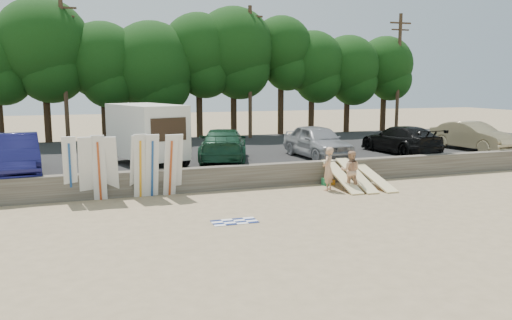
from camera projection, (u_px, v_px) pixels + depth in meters
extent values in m
plane|color=tan|center=(330.00, 198.00, 19.59)|extent=(120.00, 120.00, 0.00)
cube|color=#6B6356|center=(299.00, 173.00, 22.32)|extent=(44.00, 0.50, 1.00)
cube|color=#282828|center=(247.00, 154.00, 29.35)|extent=(44.00, 14.50, 0.70)
cylinder|color=#382616|center=(47.00, 110.00, 32.01)|extent=(0.44, 0.44, 4.17)
sphere|color=#144715|center=(43.00, 45.00, 31.39)|extent=(5.93, 5.93, 5.93)
cylinder|color=#382616|center=(105.00, 114.00, 33.20)|extent=(0.44, 0.44, 3.56)
sphere|color=#144715|center=(102.00, 60.00, 32.67)|extent=(5.07, 5.07, 5.07)
cylinder|color=#382616|center=(153.00, 114.00, 34.23)|extent=(0.44, 0.44, 3.38)
sphere|color=#144715|center=(151.00, 65.00, 33.73)|extent=(5.92, 5.92, 5.92)
cylinder|color=#382616|center=(199.00, 108.00, 35.22)|extent=(0.44, 0.44, 4.10)
sphere|color=#144715|center=(198.00, 50.00, 34.61)|extent=(5.14, 5.14, 5.14)
cylinder|color=#382616|center=(234.00, 107.00, 36.02)|extent=(0.44, 0.44, 4.23)
sphere|color=#144715|center=(233.00, 48.00, 35.39)|extent=(5.80, 5.80, 5.80)
cylinder|color=#382616|center=(281.00, 105.00, 37.19)|extent=(0.44, 0.44, 4.34)
sphere|color=#144715|center=(281.00, 47.00, 36.54)|extent=(4.53, 4.53, 4.53)
cylinder|color=#382616|center=(311.00, 110.00, 38.05)|extent=(0.44, 0.44, 3.60)
sphere|color=#144715|center=(312.00, 63.00, 37.52)|extent=(4.79, 4.79, 4.79)
cylinder|color=#382616|center=(347.00, 110.00, 39.04)|extent=(0.44, 0.44, 3.42)
sphere|color=#144715|center=(348.00, 67.00, 38.54)|extent=(4.82, 4.82, 4.82)
cylinder|color=#382616|center=(383.00, 108.00, 40.09)|extent=(0.44, 0.44, 3.58)
sphere|color=#144715|center=(385.00, 64.00, 39.56)|extent=(4.41, 4.41, 4.41)
cylinder|color=#473321|center=(64.00, 71.00, 30.54)|extent=(0.26, 0.26, 9.00)
cube|color=#473321|center=(61.00, 7.00, 29.97)|extent=(1.80, 0.12, 0.12)
cube|color=#473321|center=(61.00, 16.00, 30.04)|extent=(1.50, 0.10, 0.10)
cylinder|color=#473321|center=(250.00, 73.00, 34.40)|extent=(0.26, 0.26, 9.00)
cube|color=#473321|center=(250.00, 16.00, 33.82)|extent=(1.80, 0.12, 0.12)
cube|color=#473321|center=(250.00, 24.00, 33.90)|extent=(1.50, 0.10, 0.10)
cylinder|color=#473321|center=(398.00, 74.00, 38.25)|extent=(0.26, 0.26, 9.00)
cube|color=#473321|center=(401.00, 23.00, 37.67)|extent=(1.80, 0.12, 0.12)
cube|color=#473321|center=(400.00, 30.00, 37.75)|extent=(1.50, 0.10, 0.10)
cube|color=beige|center=(147.00, 131.00, 23.15)|extent=(3.48, 4.89, 2.43)
cube|color=black|center=(169.00, 129.00, 21.36)|extent=(1.59, 0.56, 0.99)
cylinder|color=black|center=(137.00, 163.00, 21.51)|extent=(0.44, 0.76, 0.73)
cylinder|color=black|center=(184.00, 158.00, 22.90)|extent=(0.44, 0.76, 0.73)
cylinder|color=black|center=(112.00, 156.00, 23.77)|extent=(0.44, 0.76, 0.73)
cylinder|color=black|center=(156.00, 152.00, 25.16)|extent=(0.44, 0.76, 0.73)
imported|color=#141447|center=(15.00, 155.00, 20.67)|extent=(2.41, 5.37, 1.71)
imported|color=#163E28|center=(223.00, 145.00, 24.52)|extent=(3.76, 5.89, 1.59)
imported|color=gray|center=(317.00, 141.00, 25.43)|extent=(2.15, 5.01, 1.69)
imported|color=black|center=(400.00, 139.00, 27.19)|extent=(2.50, 5.32, 1.50)
imported|color=tan|center=(472.00, 136.00, 28.48)|extent=(2.42, 5.08, 1.61)
cube|color=silver|center=(70.00, 169.00, 18.79)|extent=(0.52, 0.68, 2.54)
cube|color=silver|center=(86.00, 169.00, 18.88)|extent=(0.52, 0.76, 2.52)
cube|color=silver|center=(99.00, 168.00, 18.99)|extent=(0.55, 0.57, 2.57)
cube|color=silver|center=(111.00, 168.00, 19.19)|extent=(0.62, 0.88, 2.50)
cube|color=silver|center=(140.00, 166.00, 19.47)|extent=(0.53, 0.58, 2.56)
cube|color=silver|center=(137.00, 166.00, 19.53)|extent=(0.62, 0.84, 2.52)
cube|color=silver|center=(152.00, 166.00, 19.60)|extent=(0.53, 0.70, 2.54)
cube|color=silver|center=(171.00, 165.00, 19.75)|extent=(0.56, 0.78, 2.53)
cube|color=silver|center=(176.00, 165.00, 19.95)|extent=(0.51, 0.78, 2.52)
cube|color=beige|center=(341.00, 176.00, 21.40)|extent=(0.56, 2.86, 1.05)
cube|color=beige|center=(356.00, 175.00, 21.53)|extent=(0.56, 2.84, 1.10)
cube|color=beige|center=(374.00, 177.00, 21.78)|extent=(0.56, 2.92, 0.83)
imported|color=tan|center=(328.00, 169.00, 20.96)|extent=(0.79, 0.78, 1.84)
imported|color=tan|center=(350.00, 171.00, 20.94)|extent=(1.03, 0.95, 1.69)
cube|color=#268D4E|center=(327.00, 181.00, 22.15)|extent=(0.39, 0.31, 0.32)
cube|color=orange|center=(331.00, 182.00, 22.23)|extent=(0.37, 0.34, 0.22)
plane|color=white|center=(235.00, 222.00, 16.28)|extent=(1.52, 1.52, 0.00)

